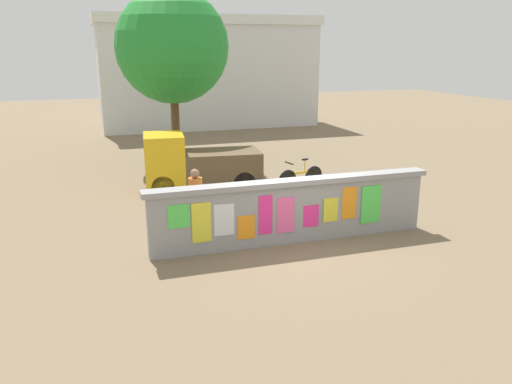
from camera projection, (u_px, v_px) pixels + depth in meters
name	position (u px, v px, depth m)	size (l,w,h in m)	color
ground	(213.00, 168.00, 19.47)	(60.00, 60.00, 0.00)	#7A664C
poster_wall	(292.00, 210.00, 11.93)	(6.88, 0.42, 1.51)	gray
auto_rickshaw_truck	(196.00, 163.00, 16.19)	(3.74, 1.87, 1.85)	black
motorcycle	(314.00, 193.00, 14.48)	(1.90, 0.56, 0.87)	black
bicycle_near	(301.00, 177.00, 16.66)	(1.67, 0.55, 0.95)	black
person_walking	(196.00, 194.00, 12.43)	(0.42, 0.42, 1.62)	#BF6626
tree_roadside	(172.00, 47.00, 19.16)	(4.23, 4.23, 6.56)	brown
building_background	(207.00, 71.00, 29.53)	(12.34, 4.90, 6.10)	silver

